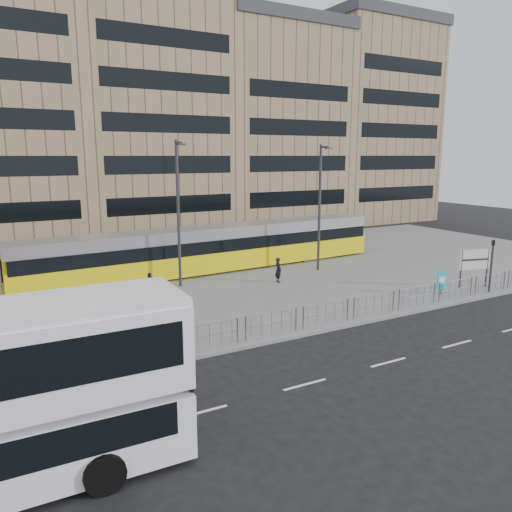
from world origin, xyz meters
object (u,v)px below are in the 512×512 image
lamp_post_west (178,209)px  lamp_post_east (320,203)px  station_sign (475,261)px  pedestrian (278,270)px  tram (213,249)px  ad_panel (442,281)px  traffic_light_east (492,259)px  traffic_light_west (151,299)px

lamp_post_west → lamp_post_east: 10.02m
station_sign → lamp_post_west: (-15.41, 8.92, 3.16)m
pedestrian → lamp_post_west: size_ratio=0.18×
tram → lamp_post_west: bearing=-144.5°
station_sign → pedestrian: size_ratio=1.48×
ad_panel → traffic_light_east: 3.29m
pedestrian → tram: bearing=30.4°
tram → ad_panel: 14.91m
lamp_post_west → ad_panel: bearing=-35.8°
ad_panel → lamp_post_west: size_ratio=0.15×
tram → lamp_post_east: lamp_post_east is taller
pedestrian → traffic_light_east: bearing=-124.7°
station_sign → lamp_post_west: size_ratio=0.27×
pedestrian → lamp_post_west: (-5.75, 2.05, 3.98)m
station_sign → traffic_light_west: traffic_light_west is taller
station_sign → traffic_light_east: traffic_light_east is taller
tram → station_sign: tram is taller
tram → lamp_post_east: 7.98m
tram → pedestrian: (2.30, -4.84, -0.76)m
station_sign → lamp_post_west: 18.09m
pedestrian → traffic_light_west: size_ratio=0.51×
lamp_post_west → station_sign: bearing=-30.1°
station_sign → traffic_light_west: size_ratio=0.75×
pedestrian → lamp_post_east: 5.96m
pedestrian → lamp_post_west: lamp_post_west is taller
traffic_light_west → tram: bearing=72.5°
station_sign → traffic_light_east: 1.19m
ad_panel → traffic_light_west: traffic_light_west is taller
tram → lamp_post_west: size_ratio=3.00×
station_sign → lamp_post_east: lamp_post_east is taller
station_sign → ad_panel: bearing=-162.8°
ad_panel → lamp_post_east: lamp_post_east is taller
tram → traffic_light_east: (11.95, -12.84, 0.42)m
lamp_post_west → pedestrian: bearing=-19.7°
pedestrian → lamp_post_east: (4.25, 1.52, 3.90)m
traffic_light_east → tram: bearing=157.2°
station_sign → traffic_light_west: bearing=-166.3°
ad_panel → traffic_light_west: 17.05m
traffic_light_west → traffic_light_east: 19.96m
station_sign → lamp_post_east: (-5.41, 8.39, 3.07)m
ad_panel → lamp_post_east: bearing=106.0°
tram → ad_panel: (9.06, -11.82, -0.76)m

